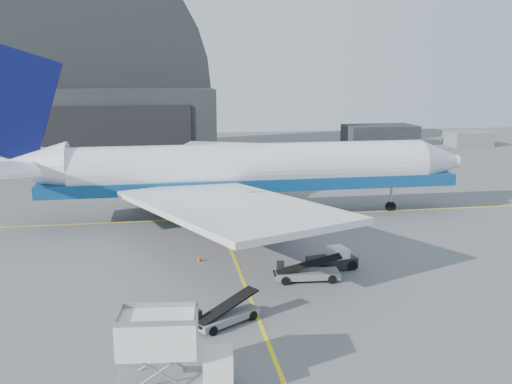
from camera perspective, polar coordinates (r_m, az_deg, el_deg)
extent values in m
plane|color=#565659|center=(40.39, -0.87, -9.88)|extent=(200.00, 200.00, 0.00)
cube|color=yellow|center=(59.24, -3.78, -2.62)|extent=(80.00, 0.25, 0.02)
cube|color=yellow|center=(38.56, -0.41, -10.97)|extent=(0.25, 40.00, 0.02)
cube|color=black|center=(103.71, -18.70, 6.55)|extent=(50.00, 28.00, 12.00)
cube|color=black|center=(89.99, -20.03, 5.03)|extent=(42.00, 0.40, 9.50)
cube|color=black|center=(118.35, 12.23, 4.63)|extent=(14.00, 8.00, 4.00)
cube|color=gray|center=(122.16, 20.38, 4.37)|extent=(8.00, 6.00, 2.80)
cylinder|color=white|center=(58.65, -0.32, 2.52)|extent=(36.52, 4.87, 4.87)
cone|color=white|center=(65.09, 17.81, 2.90)|extent=(4.46, 4.87, 4.87)
sphere|color=white|center=(66.04, 19.38, 2.92)|extent=(1.42, 1.42, 1.42)
cone|color=white|center=(59.17, -21.67, 2.33)|extent=(7.10, 4.87, 4.87)
cube|color=black|center=(64.46, 16.88, 3.42)|extent=(2.64, 2.23, 0.71)
cube|color=navy|center=(58.94, -0.31, 1.01)|extent=(42.60, 4.92, 1.22)
cube|color=white|center=(46.49, -2.86, -1.38)|extent=(18.70, 24.87, 1.48)
cube|color=white|center=(70.28, -5.18, 3.26)|extent=(18.70, 24.87, 1.48)
cube|color=white|center=(54.80, -23.21, 2.11)|extent=(6.21, 8.49, 0.36)
cube|color=white|center=(63.60, -21.33, 3.55)|extent=(6.21, 8.49, 0.36)
cube|color=#080B3C|center=(58.75, -23.11, 8.04)|extent=(9.40, 0.51, 11.68)
cylinder|color=gray|center=(51.20, 0.02, -1.95)|extent=(5.27, 2.74, 2.74)
cylinder|color=gray|center=(66.88, -2.28, 1.43)|extent=(5.27, 2.74, 2.74)
cylinder|color=#A5A5AA|center=(63.59, 13.35, -0.59)|extent=(0.28, 0.28, 2.84)
cylinder|color=black|center=(63.80, 13.31, -1.43)|extent=(1.12, 0.36, 1.12)
cylinder|color=black|center=(56.24, -1.82, -2.84)|extent=(1.32, 0.46, 1.32)
cylinder|color=black|center=(62.48, -2.62, -1.30)|extent=(1.32, 0.46, 1.32)
cube|color=gray|center=(29.14, -8.51, -18.28)|extent=(5.49, 2.68, 0.44)
cube|color=silver|center=(28.67, -3.78, -17.09)|extent=(1.62, 2.17, 1.41)
cube|color=black|center=(28.56, -2.41, -16.68)|extent=(0.25, 1.67, 0.79)
cube|color=silver|center=(28.01, -9.79, -13.82)|extent=(3.92, 2.59, 1.76)
cylinder|color=black|center=(29.89, -4.28, -17.62)|extent=(0.73, 0.34, 0.71)
cylinder|color=black|center=(30.25, -12.36, -17.50)|extent=(0.73, 0.34, 0.71)
cube|color=black|center=(44.91, 7.58, -6.98)|extent=(3.96, 2.75, 0.81)
cube|color=silver|center=(44.94, 8.20, -6.02)|extent=(1.60, 1.86, 0.81)
cylinder|color=black|center=(44.86, 9.56, -7.25)|extent=(0.86, 0.49, 0.81)
cylinder|color=black|center=(46.30, 8.37, -6.59)|extent=(0.86, 0.49, 0.81)
cylinder|color=black|center=(43.62, 6.73, -7.74)|extent=(0.86, 0.49, 0.81)
cylinder|color=black|center=(45.10, 5.60, -7.03)|extent=(0.86, 0.49, 0.81)
cube|color=gray|center=(35.48, -3.02, -12.38)|extent=(4.40, 3.55, 0.44)
cube|color=black|center=(35.20, -3.03, -11.37)|extent=(4.37, 3.29, 1.25)
cube|color=black|center=(34.70, -5.90, -12.14)|extent=(0.62, 0.59, 0.59)
cylinder|color=black|center=(35.99, -0.34, -12.24)|extent=(0.62, 0.52, 0.59)
cylinder|color=black|center=(36.93, -1.79, -11.59)|extent=(0.62, 0.52, 0.59)
cylinder|color=black|center=(34.19, -4.36, -13.67)|extent=(0.62, 0.52, 0.59)
cylinder|color=black|center=(35.18, -5.76, -12.92)|extent=(0.62, 0.52, 0.59)
cube|color=gray|center=(42.27, 5.14, -8.20)|extent=(4.77, 1.95, 0.48)
cube|color=black|center=(42.02, 5.16, -7.25)|extent=(5.03, 1.44, 1.35)
cube|color=black|center=(42.35, 2.45, -7.35)|extent=(0.56, 0.46, 0.64)
cylinder|color=black|center=(41.97, 7.62, -8.64)|extent=(0.65, 0.31, 0.64)
cylinder|color=black|center=(43.33, 7.19, -7.95)|extent=(0.65, 0.31, 0.64)
cylinder|color=black|center=(41.39, 2.98, -8.85)|extent=(0.65, 0.31, 0.64)
cylinder|color=black|center=(42.76, 2.70, -8.14)|extent=(0.65, 0.31, 0.64)
cube|color=#E43E07|center=(46.53, -5.70, -6.87)|extent=(0.34, 0.34, 0.03)
cone|color=#E43E07|center=(46.45, -5.70, -6.59)|extent=(0.34, 0.34, 0.50)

